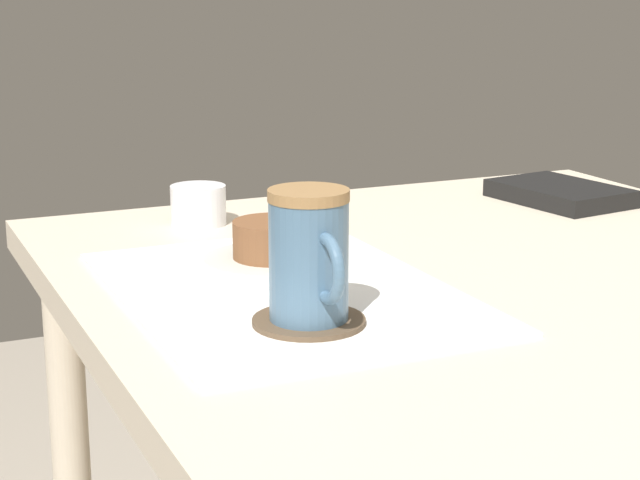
# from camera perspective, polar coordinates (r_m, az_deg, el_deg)

# --- Properties ---
(dining_table) EXTENTS (1.04, 0.89, 0.74)m
(dining_table) POSITION_cam_1_polar(r_m,az_deg,el_deg) (1.14, 10.77, -6.38)
(dining_table) COLOR beige
(dining_table) RESTS_ON ground_plane
(placemat) EXTENTS (0.44, 0.31, 0.00)m
(placemat) POSITION_cam_1_polar(r_m,az_deg,el_deg) (1.07, -1.96, -2.71)
(placemat) COLOR white
(placemat) RESTS_ON dining_table
(pastry_plate) EXTENTS (0.15, 0.15, 0.01)m
(pastry_plate) POSITION_cam_1_polar(r_m,az_deg,el_deg) (1.14, -2.55, -1.21)
(pastry_plate) COLOR silver
(pastry_plate) RESTS_ON placemat
(pastry) EXTENTS (0.08, 0.08, 0.04)m
(pastry) POSITION_cam_1_polar(r_m,az_deg,el_deg) (1.13, -2.57, 0.04)
(pastry) COLOR brown
(pastry) RESTS_ON pastry_plate
(coffee_coaster) EXTENTS (0.10, 0.10, 0.00)m
(coffee_coaster) POSITION_cam_1_polar(r_m,az_deg,el_deg) (0.96, -0.60, -4.34)
(coffee_coaster) COLOR brown
(coffee_coaster) RESTS_ON placemat
(coffee_mug) EXTENTS (0.11, 0.07, 0.12)m
(coffee_mug) POSITION_cam_1_polar(r_m,az_deg,el_deg) (0.94, -0.54, -0.84)
(coffee_mug) COLOR slate
(coffee_mug) RESTS_ON coffee_coaster
(sugar_bowl) EXTENTS (0.07, 0.07, 0.05)m
(sugar_bowl) POSITION_cam_1_polar(r_m,az_deg,el_deg) (1.36, -6.51, 1.86)
(sugar_bowl) COLOR white
(sugar_bowl) RESTS_ON dining_table
(small_book) EXTENTS (0.20, 0.15, 0.02)m
(small_book) POSITION_cam_1_polar(r_m,az_deg,el_deg) (1.52, 12.67, 2.44)
(small_book) COLOR black
(small_book) RESTS_ON dining_table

